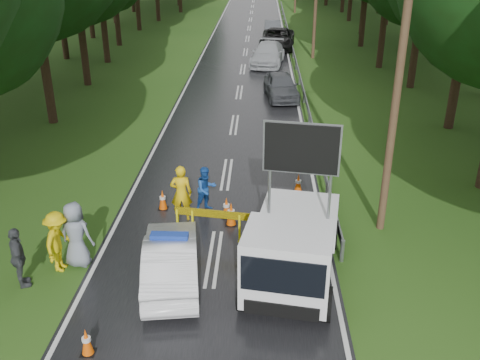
{
  "coord_description": "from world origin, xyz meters",
  "views": [
    {
      "loc": [
        1.29,
        -13.15,
        8.59
      ],
      "look_at": [
        0.66,
        2.67,
        1.3
      ],
      "focal_mm": 40.0,
      "sensor_mm": 36.0,
      "label": 1
    }
  ],
  "objects_px": {
    "officer": "(181,193)",
    "queue_car_fourth": "(273,28)",
    "barrier": "(216,218)",
    "queue_car_first": "(281,86)",
    "work_truck": "(292,246)",
    "police_sedan": "(171,260)",
    "queue_car_third": "(277,39)",
    "civilian": "(206,189)",
    "queue_car_second": "(268,54)"
  },
  "relations": [
    {
      "from": "police_sedan",
      "to": "civilian",
      "type": "bearing_deg",
      "value": -105.6
    },
    {
      "from": "queue_car_first",
      "to": "civilian",
      "type": "bearing_deg",
      "value": -108.9
    },
    {
      "from": "police_sedan",
      "to": "queue_car_fourth",
      "type": "relative_size",
      "value": 0.99
    },
    {
      "from": "work_truck",
      "to": "civilian",
      "type": "distance_m",
      "value": 4.83
    },
    {
      "from": "work_truck",
      "to": "queue_car_third",
      "type": "relative_size",
      "value": 0.93
    },
    {
      "from": "barrier",
      "to": "queue_car_second",
      "type": "distance_m",
      "value": 24.68
    },
    {
      "from": "officer",
      "to": "civilian",
      "type": "bearing_deg",
      "value": -140.8
    },
    {
      "from": "police_sedan",
      "to": "work_truck",
      "type": "height_order",
      "value": "work_truck"
    },
    {
      "from": "work_truck",
      "to": "queue_car_fourth",
      "type": "height_order",
      "value": "work_truck"
    },
    {
      "from": "police_sedan",
      "to": "queue_car_first",
      "type": "bearing_deg",
      "value": -109.03
    },
    {
      "from": "work_truck",
      "to": "queue_car_first",
      "type": "distance_m",
      "value": 17.86
    },
    {
      "from": "police_sedan",
      "to": "civilian",
      "type": "xyz_separation_m",
      "value": [
        0.55,
        4.13,
        0.13
      ]
    },
    {
      "from": "queue_car_second",
      "to": "queue_car_third",
      "type": "distance_m",
      "value": 6.06
    },
    {
      "from": "police_sedan",
      "to": "civilian",
      "type": "relative_size",
      "value": 2.63
    },
    {
      "from": "queue_car_first",
      "to": "queue_car_fourth",
      "type": "distance_m",
      "value": 20.76
    },
    {
      "from": "police_sedan",
      "to": "queue_car_fourth",
      "type": "xyz_separation_m",
      "value": [
        3.32,
        38.75,
        0.03
      ]
    },
    {
      "from": "queue_car_first",
      "to": "queue_car_third",
      "type": "height_order",
      "value": "queue_car_third"
    },
    {
      "from": "barrier",
      "to": "work_truck",
      "type": "bearing_deg",
      "value": -33.04
    },
    {
      "from": "queue_car_second",
      "to": "barrier",
      "type": "bearing_deg",
      "value": -86.93
    },
    {
      "from": "queue_car_first",
      "to": "queue_car_fourth",
      "type": "xyz_separation_m",
      "value": [
        -0.16,
        20.75,
        -0.03
      ]
    },
    {
      "from": "civilian",
      "to": "queue_car_first",
      "type": "xyz_separation_m",
      "value": [
        2.94,
        13.86,
        -0.07
      ]
    },
    {
      "from": "barrier",
      "to": "queue_car_fourth",
      "type": "relative_size",
      "value": 0.6
    },
    {
      "from": "queue_car_third",
      "to": "queue_car_fourth",
      "type": "xyz_separation_m",
      "value": [
        -0.29,
        6.0,
        -0.11
      ]
    },
    {
      "from": "officer",
      "to": "civilian",
      "type": "relative_size",
      "value": 1.21
    },
    {
      "from": "officer",
      "to": "queue_car_second",
      "type": "relative_size",
      "value": 0.37
    },
    {
      "from": "civilian",
      "to": "queue_car_third",
      "type": "relative_size",
      "value": 0.27
    },
    {
      "from": "queue_car_fourth",
      "to": "work_truck",
      "type": "bearing_deg",
      "value": -90.8
    },
    {
      "from": "work_truck",
      "to": "barrier",
      "type": "relative_size",
      "value": 2.13
    },
    {
      "from": "queue_car_first",
      "to": "queue_car_third",
      "type": "relative_size",
      "value": 0.73
    },
    {
      "from": "queue_car_first",
      "to": "queue_car_second",
      "type": "relative_size",
      "value": 0.81
    },
    {
      "from": "police_sedan",
      "to": "officer",
      "type": "relative_size",
      "value": 2.17
    },
    {
      "from": "barrier",
      "to": "queue_car_third",
      "type": "relative_size",
      "value": 0.44
    },
    {
      "from": "work_truck",
      "to": "queue_car_first",
      "type": "height_order",
      "value": "work_truck"
    },
    {
      "from": "queue_car_third",
      "to": "queue_car_fourth",
      "type": "distance_m",
      "value": 6.01
    },
    {
      "from": "work_truck",
      "to": "civilian",
      "type": "relative_size",
      "value": 3.38
    },
    {
      "from": "civilian",
      "to": "queue_car_second",
      "type": "xyz_separation_m",
      "value": [
        2.24,
        22.62,
        -0.03
      ]
    },
    {
      "from": "queue_car_second",
      "to": "police_sedan",
      "type": "bearing_deg",
      "value": -88.81
    },
    {
      "from": "officer",
      "to": "queue_car_third",
      "type": "bearing_deg",
      "value": -101.48
    },
    {
      "from": "civilian",
      "to": "officer",
      "type": "bearing_deg",
      "value": -174.15
    },
    {
      "from": "civilian",
      "to": "queue_car_second",
      "type": "height_order",
      "value": "civilian"
    },
    {
      "from": "officer",
      "to": "queue_car_first",
      "type": "height_order",
      "value": "officer"
    },
    {
      "from": "queue_car_first",
      "to": "work_truck",
      "type": "bearing_deg",
      "value": -97.71
    },
    {
      "from": "police_sedan",
      "to": "barrier",
      "type": "xyz_separation_m",
      "value": [
        1.04,
        2.13,
        0.13
      ]
    },
    {
      "from": "officer",
      "to": "queue_car_fourth",
      "type": "bearing_deg",
      "value": -99.77
    },
    {
      "from": "civilian",
      "to": "queue_car_fourth",
      "type": "distance_m",
      "value": 34.73
    },
    {
      "from": "barrier",
      "to": "queue_car_first",
      "type": "xyz_separation_m",
      "value": [
        2.44,
        15.86,
        -0.07
      ]
    },
    {
      "from": "officer",
      "to": "civilian",
      "type": "height_order",
      "value": "officer"
    },
    {
      "from": "police_sedan",
      "to": "queue_car_second",
      "type": "height_order",
      "value": "queue_car_second"
    },
    {
      "from": "civilian",
      "to": "queue_car_first",
      "type": "bearing_deg",
      "value": 40.61
    },
    {
      "from": "police_sedan",
      "to": "barrier",
      "type": "distance_m",
      "value": 2.38
    }
  ]
}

